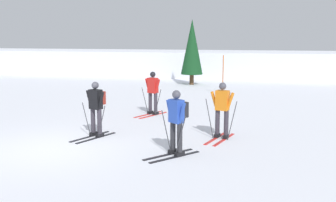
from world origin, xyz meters
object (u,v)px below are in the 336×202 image
Objects in this scene: trail_marker_pole at (223,75)px; conifer_far_left at (192,47)px; skier_orange at (222,107)px; skier_blue at (177,119)px; skier_black at (96,106)px; skier_red at (153,92)px.

conifer_far_left is at bearing 121.44° from trail_marker_pole.
skier_orange and skier_blue have the same top height.
trail_marker_pole is at bearing 73.80° from skier_black.
conifer_far_left is at bearing 104.40° from skier_orange.
skier_red is at bearing -109.24° from trail_marker_pole.
trail_marker_pole is (-0.93, 9.07, 0.10)m from skier_orange.
skier_blue is at bearing -115.52° from skier_orange.
skier_blue and skier_red have the same top height.
trail_marker_pole is at bearing 95.84° from skier_orange.
skier_orange is 0.81× the size of trail_marker_pole.
skier_black and skier_blue have the same top height.
skier_red is 10.15m from conifer_far_left.
skier_red is at bearing -88.34° from conifer_far_left.
skier_red is at bearing 135.67° from skier_orange.
skier_blue is (2.82, -1.27, 0.00)m from skier_black.
trail_marker_pole is at bearing 89.85° from skier_blue.
skier_red is 6.45m from trail_marker_pole.
conifer_far_left reaches higher than skier_black.
skier_blue is 15.28m from conifer_far_left.
skier_black is 1.00× the size of skier_orange.
skier_blue is 0.41× the size of conifer_far_left.
trail_marker_pole is at bearing 70.76° from skier_red.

